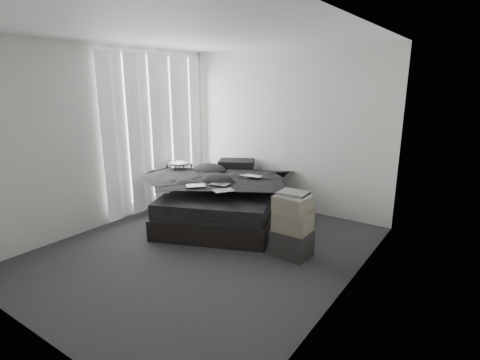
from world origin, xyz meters
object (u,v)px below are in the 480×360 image
Objects in this scene: bed at (224,210)px; laptop at (249,172)px; box_lower at (292,243)px; side_stand at (180,184)px.

laptop reaches higher than bed.
bed is 6.24× the size of laptop.
laptop is 0.75× the size of box_lower.
bed is at bearing -7.16° from side_stand.
laptop reaches higher than box_lower.
side_stand reaches higher than bed.
box_lower is at bearing -42.65° from bed.
bed is 1.54m from box_lower.
side_stand is (-1.39, -0.06, -0.40)m from laptop.
bed is 4.70× the size of box_lower.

